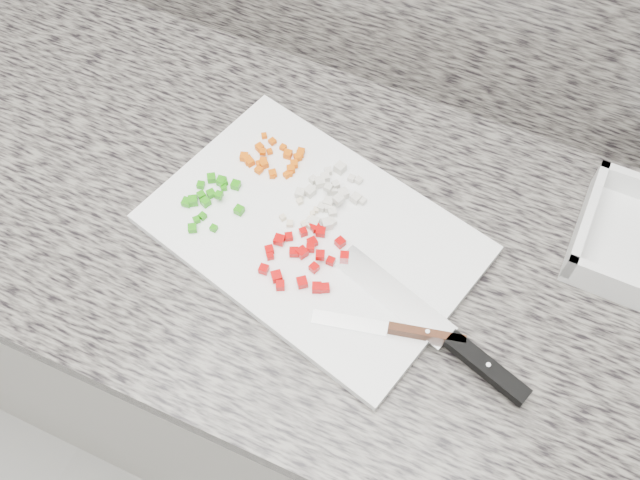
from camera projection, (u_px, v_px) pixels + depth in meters
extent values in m
cube|color=silver|center=(290.00, 341.00, 1.42)|extent=(3.92, 0.62, 0.86)
cube|color=#67635B|center=(279.00, 220.00, 1.04)|extent=(3.96, 0.64, 0.04)
cube|color=white|center=(313.00, 234.00, 0.99)|extent=(0.50, 0.39, 0.01)
cube|color=#D35404|center=(250.00, 162.00, 1.04)|extent=(0.01, 0.01, 0.01)
cube|color=#D35404|center=(272.00, 141.00, 1.06)|extent=(0.01, 0.01, 0.01)
cube|color=#D35404|center=(291.00, 169.00, 1.03)|extent=(0.02, 0.02, 0.01)
cube|color=#D35404|center=(290.00, 173.00, 1.03)|extent=(0.01, 0.01, 0.01)
cube|color=#D35404|center=(259.00, 164.00, 1.04)|extent=(0.01, 0.01, 0.01)
cube|color=#D35404|center=(260.00, 147.00, 1.06)|extent=(0.01, 0.01, 0.01)
cube|color=#D35404|center=(273.00, 173.00, 1.03)|extent=(0.01, 0.01, 0.01)
cube|color=#D35404|center=(288.00, 154.00, 1.05)|extent=(0.01, 0.01, 0.01)
cube|color=#D35404|center=(298.00, 157.00, 1.05)|extent=(0.01, 0.01, 0.01)
cube|color=#D35404|center=(244.00, 157.00, 1.05)|extent=(0.01, 0.01, 0.01)
cube|color=#D35404|center=(263.00, 152.00, 1.04)|extent=(0.01, 0.01, 0.01)
cube|color=#D35404|center=(270.00, 152.00, 1.05)|extent=(0.01, 0.01, 0.01)
cube|color=#D35404|center=(272.00, 175.00, 1.03)|extent=(0.01, 0.01, 0.01)
cube|color=#D35404|center=(287.00, 175.00, 1.03)|extent=(0.01, 0.01, 0.01)
cube|color=#D35404|center=(300.00, 154.00, 1.05)|extent=(0.01, 0.01, 0.01)
cube|color=#D35404|center=(259.00, 170.00, 1.03)|extent=(0.01, 0.01, 0.01)
cube|color=#D35404|center=(283.00, 147.00, 1.06)|extent=(0.01, 0.01, 0.01)
cube|color=#D35404|center=(263.00, 161.00, 1.04)|extent=(0.01, 0.01, 0.01)
cube|color=#D35404|center=(264.00, 136.00, 1.07)|extent=(0.01, 0.01, 0.01)
cube|color=#D35404|center=(294.00, 164.00, 1.04)|extent=(0.01, 0.01, 0.01)
cube|color=#D35404|center=(301.00, 152.00, 1.05)|extent=(0.01, 0.01, 0.01)
cube|color=#D35404|center=(264.00, 164.00, 1.04)|extent=(0.02, 0.02, 0.01)
cube|color=#D35404|center=(248.00, 160.00, 1.04)|extent=(0.02, 0.02, 0.01)
cube|color=beige|center=(328.00, 207.00, 1.00)|extent=(0.02, 0.02, 0.01)
cube|color=beige|center=(321.00, 207.00, 1.00)|extent=(0.01, 0.01, 0.01)
cube|color=beige|center=(343.00, 194.00, 1.01)|extent=(0.02, 0.02, 0.01)
cube|color=beige|center=(310.00, 191.00, 1.01)|extent=(0.02, 0.02, 0.01)
cube|color=beige|center=(309.00, 222.00, 0.99)|extent=(0.01, 0.01, 0.01)
cube|color=beige|center=(340.00, 168.00, 1.03)|extent=(0.02, 0.02, 0.01)
cube|color=beige|center=(325.00, 177.00, 1.03)|extent=(0.02, 0.02, 0.01)
cube|color=beige|center=(328.00, 203.00, 1.00)|extent=(0.01, 0.01, 0.01)
cube|color=beige|center=(362.00, 201.00, 1.01)|extent=(0.01, 0.01, 0.01)
cube|color=beige|center=(312.00, 190.00, 1.02)|extent=(0.01, 0.01, 0.01)
cube|color=beige|center=(328.00, 187.00, 1.01)|extent=(0.01, 0.01, 0.01)
cube|color=beige|center=(320.00, 182.00, 1.02)|extent=(0.02, 0.02, 0.01)
cube|color=beige|center=(359.00, 180.00, 1.03)|extent=(0.01, 0.01, 0.01)
cube|color=beige|center=(328.00, 171.00, 1.03)|extent=(0.01, 0.01, 0.01)
cube|color=beige|center=(313.00, 180.00, 1.03)|extent=(0.01, 0.01, 0.01)
cube|color=beige|center=(338.00, 199.00, 0.99)|extent=(0.02, 0.02, 0.01)
cube|color=beige|center=(332.00, 212.00, 1.00)|extent=(0.02, 0.02, 0.01)
cube|color=beige|center=(356.00, 198.00, 1.01)|extent=(0.02, 0.02, 0.01)
cube|color=beige|center=(325.00, 204.00, 1.00)|extent=(0.01, 0.01, 0.01)
cube|color=beige|center=(332.00, 190.00, 1.01)|extent=(0.02, 0.02, 0.01)
cube|color=beige|center=(336.00, 185.00, 1.01)|extent=(0.01, 0.01, 0.01)
cube|color=beige|center=(314.00, 222.00, 0.99)|extent=(0.01, 0.01, 0.01)
cube|color=beige|center=(352.00, 178.00, 1.03)|extent=(0.01, 0.01, 0.01)
cube|color=beige|center=(300.00, 193.00, 1.01)|extent=(0.01, 0.01, 0.01)
cube|color=beige|center=(327.00, 224.00, 0.98)|extent=(0.02, 0.02, 0.01)
cube|color=beige|center=(332.00, 222.00, 0.99)|extent=(0.01, 0.01, 0.01)
cube|color=#20860C|center=(221.00, 181.00, 1.02)|extent=(0.01, 0.01, 0.01)
cube|color=#20860C|center=(223.00, 181.00, 1.02)|extent=(0.01, 0.01, 0.01)
cube|color=#20860C|center=(201.00, 185.00, 1.02)|extent=(0.01, 0.01, 0.01)
cube|color=#20860C|center=(222.00, 183.00, 1.02)|extent=(0.02, 0.02, 0.01)
cube|color=#20860C|center=(206.00, 202.00, 1.00)|extent=(0.02, 0.02, 0.01)
cube|color=#20860C|center=(192.00, 228.00, 0.98)|extent=(0.02, 0.02, 0.01)
cube|color=#20860C|center=(212.00, 178.00, 1.03)|extent=(0.02, 0.02, 0.01)
cube|color=#20860C|center=(219.00, 195.00, 1.00)|extent=(0.01, 0.01, 0.01)
cube|color=#20860C|center=(236.00, 185.00, 1.02)|extent=(0.01, 0.01, 0.01)
cube|color=#20860C|center=(197.00, 220.00, 0.99)|extent=(0.01, 0.01, 0.01)
cube|color=#20860C|center=(224.00, 187.00, 1.02)|extent=(0.01, 0.01, 0.01)
cube|color=#20860C|center=(187.00, 202.00, 1.00)|extent=(0.01, 0.01, 0.01)
cube|color=#20860C|center=(193.00, 201.00, 1.01)|extent=(0.02, 0.02, 0.01)
cube|color=#20860C|center=(239.00, 210.00, 1.00)|extent=(0.01, 0.01, 0.01)
cube|color=#20860C|center=(201.00, 195.00, 1.01)|extent=(0.01, 0.01, 0.01)
cube|color=#20860C|center=(211.00, 194.00, 1.01)|extent=(0.02, 0.02, 0.01)
cube|color=#20860C|center=(203.00, 216.00, 0.99)|extent=(0.01, 0.01, 0.01)
cube|color=#20860C|center=(214.00, 228.00, 0.98)|extent=(0.01, 0.01, 0.01)
cube|color=#AF0203|center=(302.00, 252.00, 0.96)|extent=(0.02, 0.02, 0.01)
cube|color=#AF0203|center=(310.00, 247.00, 0.97)|extent=(0.01, 0.01, 0.01)
cube|color=#AF0203|center=(269.00, 250.00, 0.96)|extent=(0.02, 0.02, 0.01)
cube|color=#AF0203|center=(294.00, 252.00, 0.96)|extent=(0.02, 0.02, 0.01)
cube|color=#AF0203|center=(321.00, 232.00, 0.98)|extent=(0.02, 0.02, 0.01)
cube|color=#AF0203|center=(289.00, 237.00, 0.98)|extent=(0.01, 0.01, 0.01)
cube|color=#AF0203|center=(279.00, 240.00, 0.97)|extent=(0.02, 0.02, 0.01)
cube|color=#AF0203|center=(280.00, 285.00, 0.94)|extent=(0.02, 0.02, 0.01)
cube|color=#AF0203|center=(315.00, 227.00, 0.98)|extent=(0.02, 0.02, 0.01)
cube|color=#AF0203|center=(312.00, 242.00, 0.97)|extent=(0.02, 0.02, 0.01)
cube|color=#AF0203|center=(331.00, 261.00, 0.96)|extent=(0.01, 0.01, 0.01)
cube|color=#AF0203|center=(317.00, 288.00, 0.93)|extent=(0.02, 0.02, 0.01)
cube|color=#AF0203|center=(344.00, 256.00, 0.96)|extent=(0.02, 0.02, 0.01)
cube|color=#AF0203|center=(302.00, 282.00, 0.94)|extent=(0.02, 0.02, 0.01)
cube|color=#AF0203|center=(340.00, 242.00, 0.97)|extent=(0.02, 0.02, 0.01)
cube|color=#AF0203|center=(277.00, 276.00, 0.94)|extent=(0.02, 0.02, 0.01)
cube|color=#AF0203|center=(264.00, 269.00, 0.95)|extent=(0.01, 0.01, 0.01)
cube|color=#AF0203|center=(320.00, 255.00, 0.95)|extent=(0.02, 0.02, 0.01)
cube|color=#AF0203|center=(303.00, 232.00, 0.98)|extent=(0.01, 0.01, 0.01)
cube|color=#AF0203|center=(270.00, 256.00, 0.96)|extent=(0.01, 0.01, 0.01)
cube|color=#AF0203|center=(325.00, 288.00, 0.94)|extent=(0.02, 0.02, 0.01)
cube|color=#AF0203|center=(314.00, 268.00, 0.95)|extent=(0.01, 0.01, 0.01)
cube|color=beige|center=(290.00, 223.00, 0.99)|extent=(0.01, 0.01, 0.01)
cube|color=beige|center=(283.00, 218.00, 0.99)|extent=(0.01, 0.01, 0.01)
cube|color=beige|center=(309.00, 225.00, 0.99)|extent=(0.01, 0.01, 0.01)
cube|color=beige|center=(311.00, 218.00, 0.99)|extent=(0.01, 0.01, 0.01)
cube|color=beige|center=(305.00, 224.00, 0.99)|extent=(0.01, 0.01, 0.01)
cube|color=beige|center=(313.00, 214.00, 1.00)|extent=(0.01, 0.01, 0.01)
cube|color=beige|center=(300.00, 201.00, 1.01)|extent=(0.01, 0.01, 0.01)
cube|color=beige|center=(316.00, 210.00, 1.00)|extent=(0.01, 0.01, 0.01)
cube|color=white|center=(394.00, 295.00, 0.93)|extent=(0.18, 0.10, 0.00)
cube|color=black|center=(487.00, 368.00, 0.88)|extent=(0.12, 0.06, 0.02)
cylinder|color=white|center=(488.00, 365.00, 0.87)|extent=(0.01, 0.01, 0.00)
cube|color=white|center=(350.00, 323.00, 0.91)|extent=(0.10, 0.04, 0.00)
cube|color=#4C2413|center=(426.00, 335.00, 0.90)|extent=(0.10, 0.03, 0.02)
cylinder|color=white|center=(427.00, 332.00, 0.89)|extent=(0.01, 0.01, 0.00)
cube|color=white|center=(586.00, 218.00, 0.98)|extent=(0.02, 0.18, 0.04)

